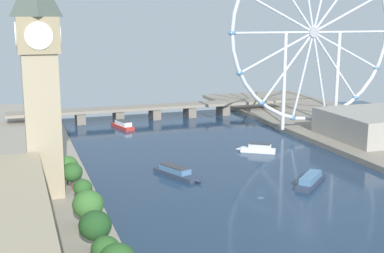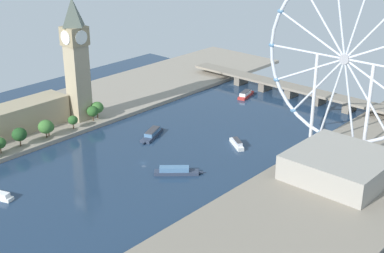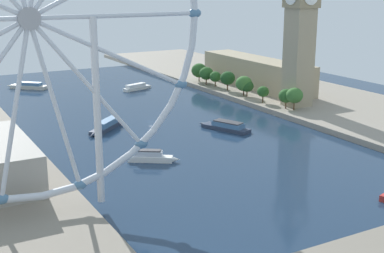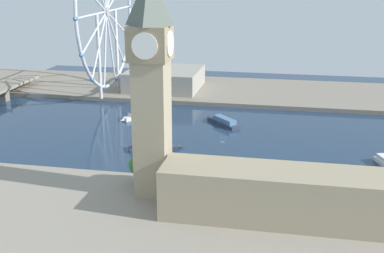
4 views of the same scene
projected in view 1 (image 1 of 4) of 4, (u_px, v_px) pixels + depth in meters
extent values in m
plane|color=#1E334C|center=(261.00, 192.00, 225.50)|extent=(396.24, 396.24, 0.00)
cube|color=tan|center=(43.00, 126.00, 207.62)|extent=(13.41, 13.41, 57.25)
cube|color=#928260|center=(38.00, 35.00, 200.35)|extent=(15.56, 15.56, 13.70)
cylinder|color=white|center=(37.00, 34.00, 207.80)|extent=(10.19, 0.50, 10.19)
cylinder|color=white|center=(39.00, 36.00, 192.90)|extent=(10.19, 0.50, 10.19)
cylinder|color=white|center=(59.00, 35.00, 202.90)|extent=(0.50, 10.19, 10.19)
cylinder|color=white|center=(15.00, 35.00, 197.80)|extent=(0.50, 10.19, 10.19)
cube|color=tan|center=(11.00, 232.00, 151.29)|extent=(22.00, 104.65, 20.10)
ellipsoid|color=#285623|center=(105.00, 249.00, 146.82)|extent=(8.17, 8.17, 7.35)
cylinder|color=#513823|center=(96.00, 244.00, 161.59)|extent=(0.80, 0.80, 4.43)
ellipsoid|color=#1E471E|center=(95.00, 225.00, 160.30)|extent=(10.12, 10.12, 9.11)
cylinder|color=#513823|center=(85.00, 219.00, 182.89)|extent=(0.80, 0.80, 3.40)
ellipsoid|color=#1E471E|center=(85.00, 206.00, 181.85)|extent=(8.40, 8.40, 7.56)
cylinder|color=#513823|center=(89.00, 221.00, 180.78)|extent=(0.80, 0.80, 3.76)
ellipsoid|color=#386B2D|center=(88.00, 204.00, 179.51)|extent=(10.76, 10.76, 9.69)
cylinder|color=#513823|center=(83.00, 200.00, 201.72)|extent=(0.80, 0.80, 3.89)
ellipsoid|color=#285623|center=(83.00, 188.00, 200.72)|extent=(7.29, 7.29, 6.56)
cylinder|color=#513823|center=(67.00, 181.00, 224.07)|extent=(0.80, 0.80, 4.78)
ellipsoid|color=#386B2D|center=(67.00, 166.00, 222.77)|extent=(9.83, 9.83, 8.85)
cylinder|color=#513823|center=(72.00, 185.00, 219.43)|extent=(0.80, 0.80, 4.05)
ellipsoid|color=#285623|center=(72.00, 172.00, 218.29)|extent=(8.89, 8.89, 8.00)
torus|color=silver|center=(313.00, 32.00, 330.69)|extent=(113.59, 2.40, 113.59)
cylinder|color=#99999E|center=(313.00, 32.00, 330.69)|extent=(6.67, 3.00, 6.67)
cylinder|color=silver|center=(351.00, 32.00, 339.50)|extent=(55.60, 1.44, 1.44)
cylinder|color=silver|center=(348.00, 13.00, 336.15)|extent=(50.72, 1.44, 25.42)
cylinder|color=silver|center=(278.00, 13.00, 320.27)|extent=(50.72, 1.44, 25.42)
cylinder|color=silver|center=(274.00, 33.00, 321.87)|extent=(55.60, 1.44, 1.44)
cylinder|color=silver|center=(277.00, 52.00, 325.22)|extent=(50.72, 1.44, 25.42)
cylinder|color=silver|center=(288.00, 68.00, 329.65)|extent=(35.79, 1.44, 44.37)
cylinder|color=silver|center=(303.00, 75.00, 334.28)|extent=(13.77, 1.44, 54.52)
cylinder|color=silver|center=(320.00, 75.00, 338.20)|extent=(13.77, 1.44, 54.52)
cylinder|color=silver|center=(335.00, 66.00, 340.64)|extent=(35.79, 1.44, 44.37)
cylinder|color=silver|center=(346.00, 51.00, 341.10)|extent=(50.72, 1.44, 25.42)
ellipsoid|color=teal|center=(232.00, 33.00, 313.06)|extent=(4.80, 3.20, 3.20)
ellipsoid|color=teal|center=(240.00, 73.00, 319.75)|extent=(4.80, 3.20, 3.20)
ellipsoid|color=teal|center=(262.00, 103.00, 328.61)|extent=(4.80, 3.20, 3.20)
ellipsoid|color=teal|center=(293.00, 118.00, 337.88)|extent=(4.80, 3.20, 3.20)
ellipsoid|color=teal|center=(326.00, 115.00, 345.72)|extent=(4.80, 3.20, 3.20)
ellipsoid|color=teal|center=(355.00, 98.00, 350.59)|extent=(4.80, 3.20, 3.20)
ellipsoid|color=teal|center=(377.00, 68.00, 351.52)|extent=(4.80, 3.20, 3.20)
cylinder|color=silver|center=(337.00, 80.00, 343.15)|extent=(2.40, 2.40, 61.37)
cylinder|color=silver|center=(284.00, 82.00, 330.81)|extent=(2.40, 2.40, 61.37)
cube|color=gray|center=(377.00, 125.00, 313.78)|extent=(55.03, 55.70, 15.35)
cube|color=gray|center=(155.00, 107.00, 387.14)|extent=(208.24, 16.02, 2.00)
cube|color=#70685B|center=(80.00, 118.00, 370.85)|extent=(6.00, 14.42, 7.68)
cube|color=#70685B|center=(118.00, 116.00, 379.49)|extent=(6.00, 14.42, 7.68)
cube|color=#70685B|center=(155.00, 113.00, 388.13)|extent=(6.00, 14.42, 7.68)
cube|color=#70685B|center=(190.00, 111.00, 396.77)|extent=(6.00, 14.42, 7.68)
cube|color=#70685B|center=(223.00, 109.00, 405.41)|extent=(6.00, 14.42, 7.68)
cube|color=white|center=(258.00, 150.00, 291.33)|extent=(18.33, 14.22, 2.50)
cone|color=white|center=(238.00, 149.00, 294.11)|extent=(4.26, 3.99, 2.50)
cube|color=silver|center=(260.00, 146.00, 290.61)|extent=(12.24, 9.84, 2.22)
cube|color=#38383D|center=(260.00, 144.00, 290.33)|extent=(11.12, 9.01, 0.51)
cube|color=#2D384C|center=(177.00, 174.00, 248.38)|extent=(17.06, 27.39, 1.85)
cone|color=#2D384C|center=(199.00, 182.00, 237.09)|extent=(3.59, 5.15, 1.85)
cube|color=teal|center=(175.00, 169.00, 248.92)|extent=(12.24, 18.11, 2.36)
cube|color=#38383D|center=(175.00, 166.00, 248.62)|extent=(11.30, 16.42, 0.57)
cube|color=#B22D28|center=(123.00, 127.00, 355.03)|extent=(12.27, 23.65, 2.22)
cone|color=#B22D28|center=(114.00, 123.00, 365.71)|extent=(3.23, 4.54, 2.22)
cube|color=white|center=(123.00, 123.00, 353.60)|extent=(9.14, 15.62, 2.74)
cube|color=#38383D|center=(123.00, 121.00, 353.28)|extent=(8.50, 14.13, 0.32)
cube|color=#2D384C|center=(311.00, 182.00, 236.54)|extent=(24.49, 23.27, 2.01)
cone|color=#2D384C|center=(321.00, 173.00, 250.32)|extent=(5.01, 4.84, 2.01)
cube|color=teal|center=(311.00, 177.00, 234.86)|extent=(16.96, 16.22, 2.83)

